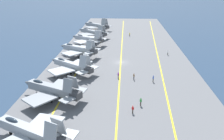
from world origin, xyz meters
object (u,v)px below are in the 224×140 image
Objects in this scene: crew_yellow_vest at (130,34)px; crew_purple_vest at (118,75)px; parked_jet_seventh at (92,32)px; crew_white_vest at (168,53)px; parked_jet_fourth at (71,65)px; crew_green_vest at (141,101)px; parked_jet_sixth at (88,39)px; crew_blue_vest at (153,78)px; crew_red_vest at (133,109)px; parked_jet_fifth at (78,49)px; parked_jet_eighth at (96,25)px; parked_jet_second at (30,132)px; crew_brown_vest at (134,76)px; parked_jet_third at (51,89)px.

crew_purple_vest reaches higher than crew_yellow_vest.
parked_jet_seventh reaches higher than crew_white_vest.
parked_jet_fourth is 8.63× the size of crew_green_vest.
parked_jet_sixth is 8.44× the size of crew_green_vest.
parked_jet_sixth is 0.95× the size of parked_jet_seventh.
parked_jet_fourth is at bearing 76.44° from crew_blue_vest.
crew_green_vest is at bearing -163.39° from parked_jet_seventh.
crew_red_vest is 1.00× the size of crew_yellow_vest.
crew_white_vest is (-12.10, -29.78, -1.64)m from parked_jet_sixth.
parked_jet_fifth is 0.95× the size of parked_jet_eighth.
parked_jet_eighth is (90.55, 0.08, 0.27)m from parked_jet_second.
crew_yellow_vest is (-12.79, -17.03, -1.63)m from parked_jet_eighth.
parked_jet_second reaches higher than crew_brown_vest.
parked_jet_fifth is 0.99× the size of parked_jet_sixth.
crew_white_vest is 0.94× the size of crew_blue_vest.
parked_jet_seventh is 17.27m from crew_yellow_vest.
parked_jet_fifth is at bearing 178.25° from parked_jet_seventh.
parked_jet_sixth reaches higher than crew_yellow_vest.
crew_purple_vest reaches higher than crew_red_vest.
parked_jet_eighth is at bearing -0.04° from parked_jet_fourth.
crew_purple_vest is (0.74, 4.13, -0.01)m from crew_brown_vest.
parked_jet_seventh is 64.25m from crew_green_vest.
crew_brown_vest is at bearing -103.18° from parked_jet_fourth.
crew_brown_vest is (26.97, -17.36, -1.32)m from parked_jet_second.
parked_jet_fifth is at bearing -0.15° from parked_jet_third.
parked_jet_fourth is 1.03× the size of parked_jet_fifth.
parked_jet_third is at bearing 179.07° from parked_jet_seventh.
parked_jet_eighth is 8.68× the size of crew_blue_vest.
crew_white_vest is (3.44, -30.70, -1.81)m from parked_jet_fifth.
crew_red_vest is at bearing 161.36° from crew_white_vest.
parked_jet_fifth is 26.29m from crew_brown_vest.
parked_jet_fourth is at bearing 0.22° from parked_jet_second.
parked_jet_seventh reaches higher than parked_jet_second.
crew_green_vest is (3.13, -1.74, 0.06)m from crew_red_vest.
crew_white_vest is (35.98, -11.45, -0.04)m from crew_green_vest.
crew_blue_vest is at bearing -148.08° from parked_jet_sixth.
crew_green_vest is at bearing 162.53° from crew_blue_vest.
parked_jet_eighth reaches higher than parked_jet_seventh.
crew_brown_vest is at bearing -160.07° from parked_jet_seventh.
crew_brown_vest is at bearing -135.94° from parked_jet_fifth.
parked_jet_fifth is 8.74× the size of crew_white_vest.
crew_red_vest is at bearing 160.03° from crew_blue_vest.
parked_jet_second is at bearing 121.41° from crew_red_vest.
crew_white_vest is (22.29, -12.46, -0.02)m from crew_brown_vest.
parked_jet_seventh is at bearing -179.72° from parked_jet_eighth.
crew_red_vest is 0.94× the size of crew_green_vest.
crew_yellow_vest is at bearing -45.87° from parked_jet_sixth.
parked_jet_sixth reaches higher than parked_jet_seventh.
crew_green_vest is 64.50m from crew_yellow_vest.
crew_brown_vest is at bearing 4.22° from crew_green_vest.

